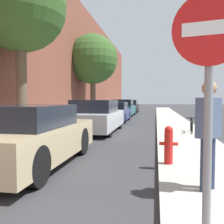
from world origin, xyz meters
The scene contains 15 objects.
ground_plane centered at (0.00, 16.00, 0.00)m, with size 120.00×120.00×0.00m, color #333335.
sidewalk_left centered at (-2.90, 16.00, 0.06)m, with size 2.00×52.00×0.12m.
sidewalk_right centered at (2.90, 16.00, 0.06)m, with size 2.00×52.00×0.12m.
building_facade_left centered at (-4.25, 16.00, 4.47)m, with size 0.70×52.00×8.94m.
parked_car_champagne centered at (-0.94, 5.27, 0.66)m, with size 1.82×4.13×1.36m.
parked_car_silver centered at (-0.82, 11.11, 0.70)m, with size 1.90×4.65×1.45m.
parked_car_navy centered at (-0.88, 16.48, 0.62)m, with size 1.83×3.92×1.29m.
parked_car_teal centered at (-1.01, 21.99, 0.70)m, with size 1.85×4.59×1.46m.
parked_car_black centered at (-0.97, 27.32, 0.68)m, with size 1.74×4.29×1.41m.
street_tree_near centered at (-3.04, 8.65, 4.84)m, with size 3.34×3.34×6.44m.
street_tree_far centered at (-2.81, 18.33, 4.45)m, with size 3.70×3.70×6.20m.
fire_hydrant centered at (2.11, 5.52, 0.53)m, with size 0.39×0.18×0.80m.
traffic_sign_post centered at (2.26, 2.31, 1.77)m, with size 0.71×0.17×2.48m.
pedestrian centered at (2.62, 4.07, 1.05)m, with size 0.42×0.46×1.64m.
bicycle centered at (3.30, 10.81, 0.44)m, with size 0.44×1.54×0.63m.
Camera 1 is at (1.84, 0.18, 1.49)m, focal length 39.93 mm.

